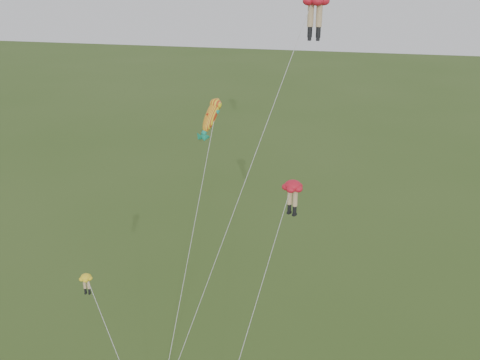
# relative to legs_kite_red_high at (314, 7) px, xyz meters

# --- Properties ---
(legs_kite_red_high) EXTENTS (8.65, 10.55, 24.78)m
(legs_kite_red_high) POSITION_rel_legs_kite_red_high_xyz_m (0.00, 0.00, 0.00)
(legs_kite_red_high) COLOR red
(legs_kite_red_high) RESTS_ON ground
(legs_kite_red_mid) EXTENTS (4.11, 10.58, 13.40)m
(legs_kite_red_mid) POSITION_rel_legs_kite_red_high_xyz_m (-0.66, -1.95, -11.21)
(legs_kite_red_mid) COLOR red
(legs_kite_red_mid) RESTS_ON ground
(legs_kite_yellow) EXTENTS (5.79, 4.51, 8.55)m
(legs_kite_yellow) POSITION_rel_legs_kite_red_high_xyz_m (-12.17, -8.13, -16.19)
(legs_kite_yellow) COLOR yellow
(legs_kite_yellow) RESTS_ON ground
(fish_kite) EXTENTS (1.75, 14.32, 17.65)m
(fish_kite) POSITION_rel_legs_kite_red_high_xyz_m (-7.00, 1.93, -7.67)
(fish_kite) COLOR yellow
(fish_kite) RESTS_ON ground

